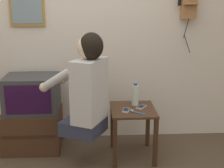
{
  "coord_description": "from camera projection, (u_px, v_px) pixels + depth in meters",
  "views": [
    {
      "loc": [
        0.14,
        -2.36,
        1.59
      ],
      "look_at": [
        0.3,
        0.54,
        0.8
      ],
      "focal_mm": 50.0,
      "sensor_mm": 36.0,
      "label": 1
    }
  ],
  "objects": [
    {
      "name": "side_table",
      "position": [
        133.0,
        119.0,
        3.18
      ],
      "size": [
        0.44,
        0.5,
        0.52
      ],
      "color": "#422819",
      "rests_on": "ground_plane"
    },
    {
      "name": "cell_phone_spare",
      "position": [
        141.0,
        107.0,
        3.17
      ],
      "size": [
        0.12,
        0.14,
        0.01
      ],
      "rotation": [
        0.0,
        0.0,
        -0.65
      ],
      "color": "silver",
      "rests_on": "side_table"
    },
    {
      "name": "tv_stand",
      "position": [
        33.0,
        129.0,
        3.41
      ],
      "size": [
        0.6,
        0.48,
        0.43
      ],
      "color": "#422819",
      "rests_on": "ground_plane"
    },
    {
      "name": "wall_back",
      "position": [
        82.0,
        29.0,
        3.44
      ],
      "size": [
        6.8,
        0.05,
        2.55
      ],
      "color": "beige",
      "rests_on": "ground_plane"
    },
    {
      "name": "water_bottle",
      "position": [
        135.0,
        95.0,
        3.23
      ],
      "size": [
        0.07,
        0.07,
        0.23
      ],
      "color": "silver",
      "rests_on": "side_table"
    },
    {
      "name": "cell_phone_held",
      "position": [
        126.0,
        110.0,
        3.08
      ],
      "size": [
        0.08,
        0.13,
        0.01
      ],
      "rotation": [
        0.0,
        0.0,
        -0.2
      ],
      "color": "silver",
      "rests_on": "side_table"
    },
    {
      "name": "person",
      "position": [
        87.0,
        87.0,
        2.91
      ],
      "size": [
        0.65,
        0.58,
        0.98
      ],
      "rotation": [
        0.0,
        0.0,
        1.12
      ],
      "color": "#2D3347",
      "rests_on": "ground_plane"
    },
    {
      "name": "television",
      "position": [
        32.0,
        94.0,
        3.31
      ],
      "size": [
        0.55,
        0.43,
        0.38
      ],
      "color": "#38383A",
      "rests_on": "tv_stand"
    },
    {
      "name": "framed_picture",
      "position": [
        27.0,
        6.0,
        3.31
      ],
      "size": [
        0.37,
        0.03,
        0.43
      ],
      "color": "olive"
    },
    {
      "name": "toothbrush",
      "position": [
        137.0,
        112.0,
        3.02
      ],
      "size": [
        0.14,
        0.11,
        0.02
      ],
      "rotation": [
        0.0,
        0.0,
        0.92
      ],
      "color": "#338CD8",
      "rests_on": "side_table"
    }
  ]
}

